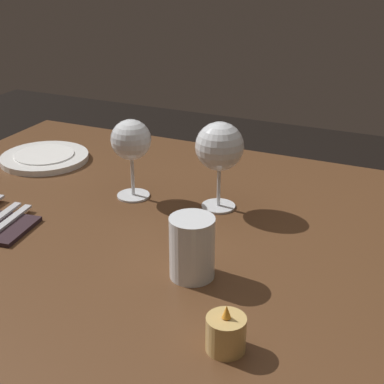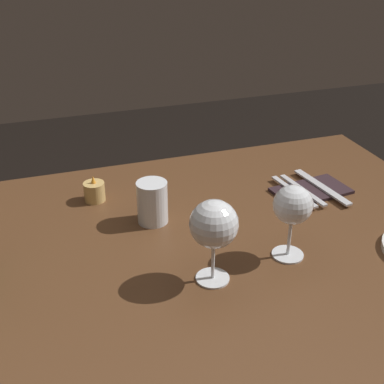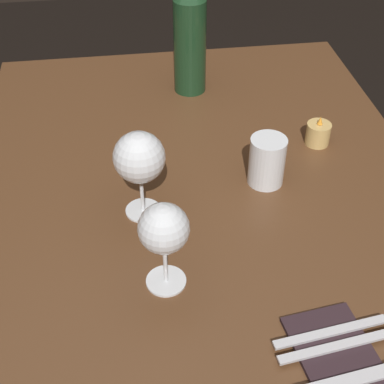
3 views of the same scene
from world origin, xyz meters
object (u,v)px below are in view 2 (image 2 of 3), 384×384
Objects in this scene: folded_napkin at (311,191)px; fork_inner at (303,190)px; water_tumbler at (152,204)px; votive_candle at (94,192)px; wine_glass_left at (214,225)px; table_knife at (322,187)px; wine_glass_right at (293,207)px; fork_outer at (294,191)px.

fork_inner is (-0.03, 0.00, 0.01)m from folded_napkin.
water_tumbler is 0.42m from folded_napkin.
fork_inner is (0.51, -0.13, -0.01)m from votive_candle.
water_tumbler is at bearing 102.62° from wine_glass_left.
votive_candle is 0.37× the size of fork_inner.
table_knife is at bearing 0.00° from fork_inner.
folded_napkin is 0.96× the size of table_knife.
votive_candle is 0.55m from folded_napkin.
wine_glass_right reaches higher than folded_napkin.
votive_candle is at bearing 128.19° from water_tumbler.
votive_candle reaches higher than folded_napkin.
votive_candle is 0.52m from fork_inner.
wine_glass_left is 0.85× the size of folded_napkin.
fork_inner is at bearing 1.30° from water_tumbler.
fork_outer and table_knife have the same top height.
wine_glass_right reaches higher than fork_inner.
fork_outer is at bearing 180.00° from fork_inner.
water_tumbler is at bearing -178.78° from folded_napkin.
wine_glass_left reaches higher than fork_outer.
wine_glass_right is 0.51m from votive_candle.
wine_glass_right is at bearing 7.91° from wine_glass_left.
wine_glass_right is 0.29m from fork_outer.
water_tumbler is 0.55× the size of fork_inner.
water_tumbler is at bearing -178.62° from fork_outer.
water_tumbler is at bearing 136.19° from wine_glass_right.
water_tumbler reaches higher than fork_inner.
folded_napkin is at bearing 180.00° from table_knife.
votive_candle is (-0.17, 0.39, -0.10)m from wine_glass_left.
wine_glass_left is at bearing -143.10° from fork_inner.
fork_outer is (0.48, -0.13, -0.01)m from votive_candle.
fork_outer is at bearing 58.99° from wine_glass_right.
votive_candle is at bearing 164.56° from fork_outer.
fork_inner is (0.16, 0.23, -0.11)m from wine_glass_right.
fork_outer is at bearing 180.00° from folded_napkin.
fork_outer is 0.86× the size of table_knife.
wine_glass_right is at bearing -125.37° from fork_inner.
wine_glass_left is 0.48m from table_knife.
wine_glass_right is at bearing -43.81° from water_tumbler.
folded_napkin is 1.12× the size of fork_inner.
votive_candle is 0.50m from fork_outer.
wine_glass_right is 0.89× the size of fork_inner.
wine_glass_right is (0.18, 0.02, -0.01)m from wine_glass_left.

